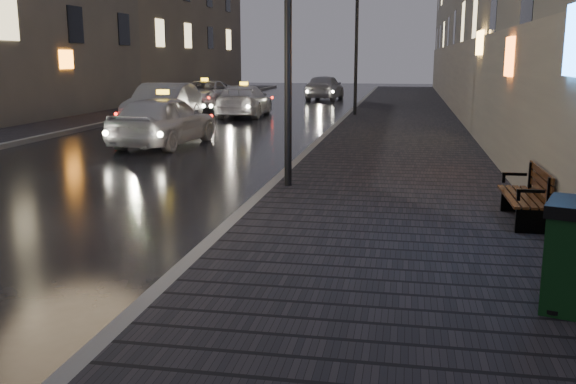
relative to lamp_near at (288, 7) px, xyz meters
name	(u,v)px	position (x,y,z in m)	size (l,w,h in m)	color
ground	(24,298)	(-1.85, -6.00, -3.49)	(120.00, 120.00, 0.00)	black
sidewalk	(402,119)	(2.05, 15.00, -3.41)	(4.60, 58.00, 0.15)	black
curb	(345,118)	(-0.35, 15.00, -3.41)	(0.20, 58.00, 0.15)	slate
sidewalk_far	(118,114)	(-10.55, 15.00, -3.41)	(2.40, 58.00, 0.15)	black
curb_far	(145,115)	(-9.25, 15.00, -3.41)	(0.20, 58.00, 0.15)	slate
building_far_c	(161,16)	(-15.35, 33.00, 2.01)	(6.00, 22.00, 11.00)	#6B6051
lamp_near	(288,7)	(0.00, 0.00, 0.00)	(0.36, 0.36, 5.28)	black
lamp_far	(357,36)	(0.00, 16.00, 0.00)	(0.36, 0.36, 5.28)	black
bench	(529,195)	(4.06, -2.12, -2.93)	(0.57, 1.62, 0.82)	black
taxi_near	(164,120)	(-4.86, 6.02, -2.73)	(1.79, 4.46, 1.52)	silver
car_left_mid	(164,105)	(-6.79, 10.99, -2.67)	(1.73, 4.95, 1.63)	gray
taxi_mid	(244,101)	(-4.94, 15.94, -2.80)	(1.94, 4.76, 1.38)	white
taxi_far	(205,94)	(-8.11, 20.18, -2.78)	(2.34, 5.07, 1.41)	silver
car_far	(325,87)	(-2.85, 28.03, -2.71)	(1.83, 4.54, 1.55)	#A5A4AD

